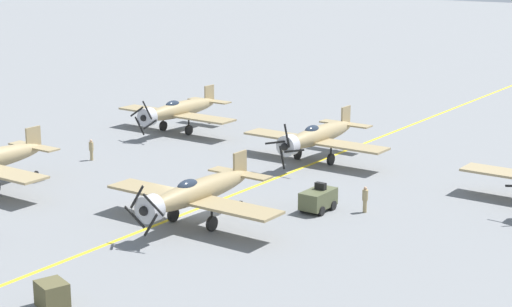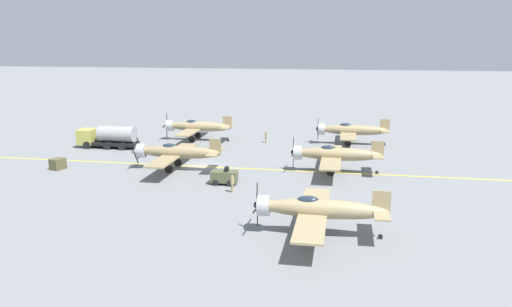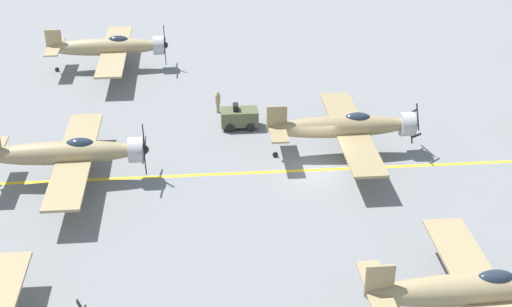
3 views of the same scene
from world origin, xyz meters
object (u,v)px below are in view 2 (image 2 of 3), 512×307
object	(u,v)px
airplane_near_left	(318,209)
ground_crew_inspecting	(232,183)
airplane_mid_center	(176,152)
tow_tractor	(224,177)
airplane_near_center	(335,154)
fuel_tanker	(108,137)
airplane_near_right	(351,130)
supply_crate_by_tanker	(58,164)
ground_crew_walking	(266,137)
airplane_mid_right	(197,127)

from	to	relation	value
airplane_near_left	ground_crew_inspecting	size ratio (longest dim) A/B	7.07
airplane_mid_center	tow_tractor	size ratio (longest dim) A/B	4.62
airplane_near_center	fuel_tanker	bearing A→B (deg)	62.44
airplane_mid_center	tow_tractor	bearing A→B (deg)	-108.75
airplane_near_right	supply_crate_by_tanker	xyz separation A→B (m)	(-19.77, 32.37, -1.40)
tow_tractor	ground_crew_walking	xyz separation A→B (m)	(21.21, -0.86, 0.12)
airplane_mid_center	fuel_tanker	xyz separation A→B (m)	(9.66, 12.98, -0.50)
airplane_near_left	ground_crew_walking	xyz separation A→B (m)	(33.03, 9.14, -1.10)
tow_tractor	ground_crew_inspecting	size ratio (longest dim) A/B	1.53
ground_crew_walking	ground_crew_inspecting	distance (m)	23.80
supply_crate_by_tanker	airplane_near_left	bearing A→B (deg)	-115.65
airplane_near_left	supply_crate_by_tanker	xyz separation A→B (m)	(14.31, 29.80, -1.40)
fuel_tanker	supply_crate_by_tanker	xyz separation A→B (m)	(-11.77, 0.20, -0.89)
airplane_near_right	ground_crew_inspecting	world-z (taller)	airplane_near_right
fuel_tanker	supply_crate_by_tanker	world-z (taller)	fuel_tanker
airplane_near_left	ground_crew_walking	size ratio (longest dim) A/B	7.20
airplane_near_right	fuel_tanker	size ratio (longest dim) A/B	1.50
airplane_near_center	airplane_near_right	bearing A→B (deg)	-20.18
airplane_near_left	airplane_mid_center	world-z (taller)	airplane_near_left
ground_crew_walking	supply_crate_by_tanker	xyz separation A→B (m)	(-18.72, 20.66, -0.29)
airplane_near_left	ground_crew_walking	distance (m)	34.29
ground_crew_inspecting	supply_crate_by_tanker	world-z (taller)	ground_crew_inspecting
airplane_near_left	airplane_near_right	distance (m)	34.18
airplane_mid_center	supply_crate_by_tanker	size ratio (longest dim) A/B	8.11
airplane_mid_right	supply_crate_by_tanker	xyz separation A→B (m)	(-18.74, 10.55, -1.40)
supply_crate_by_tanker	airplane_near_center	bearing A→B (deg)	-82.18
airplane_near_center	ground_crew_walking	size ratio (longest dim) A/B	7.20
airplane_mid_center	supply_crate_by_tanker	bearing A→B (deg)	115.17
airplane_mid_center	tow_tractor	xyz separation A→B (m)	(-4.60, -6.61, -1.22)
airplane_mid_center	ground_crew_inspecting	world-z (taller)	airplane_mid_center
airplane_near_center	airplane_mid_center	distance (m)	17.49
supply_crate_by_tanker	fuel_tanker	bearing A→B (deg)	-0.99
tow_tractor	supply_crate_by_tanker	distance (m)	19.95
fuel_tanker	airplane_mid_right	bearing A→B (deg)	-56.03
airplane_near_right	ground_crew_inspecting	bearing A→B (deg)	156.98
airplane_near_right	tow_tractor	world-z (taller)	airplane_near_right
airplane_mid_center	airplane_near_right	bearing A→B (deg)	-31.26
airplane_mid_right	tow_tractor	distance (m)	23.19
airplane_mid_right	ground_crew_walking	distance (m)	10.17
airplane_mid_right	fuel_tanker	size ratio (longest dim) A/B	1.50
ground_crew_walking	ground_crew_inspecting	xyz separation A→B (m)	(-23.79, -0.56, 0.02)
ground_crew_inspecting	supply_crate_by_tanker	xyz separation A→B (m)	(5.07, 21.22, -0.31)
fuel_tanker	supply_crate_by_tanker	bearing A→B (deg)	179.01
airplane_mid_center	fuel_tanker	bearing A→B (deg)	69.44
ground_crew_walking	ground_crew_inspecting	bearing A→B (deg)	-178.65
airplane_near_left	airplane_mid_right	xyz separation A→B (m)	(33.05, 19.25, 0.00)
airplane_near_left	airplane_mid_right	bearing A→B (deg)	36.61
airplane_near_left	airplane_near_right	bearing A→B (deg)	2.08
ground_crew_inspecting	tow_tractor	bearing A→B (deg)	28.83
ground_crew_walking	airplane_near_center	bearing A→B (deg)	-145.72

